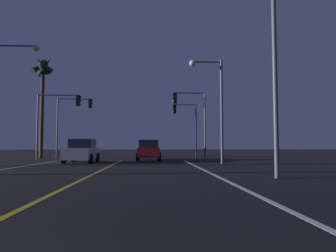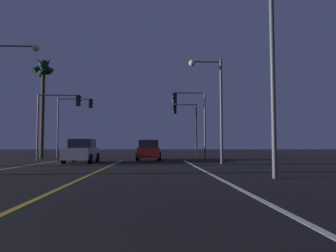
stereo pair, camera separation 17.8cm
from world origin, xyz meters
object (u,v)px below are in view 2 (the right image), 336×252
(car_oncoming, at_px, (82,151))
(palm_tree_left_far, at_px, (44,76))
(traffic_light_far_right, at_px, (185,118))
(street_lamp_right_far, at_px, (213,96))
(street_lamp_left_mid, at_px, (5,86))
(car_ahead_far, at_px, (149,150))
(traffic_light_far_left, at_px, (74,114))
(traffic_light_near_right, at_px, (190,110))
(street_lamp_right_near, at_px, (258,50))
(traffic_light_near_left, at_px, (59,111))

(car_oncoming, relative_size, palm_tree_left_far, 0.43)
(traffic_light_far_right, distance_m, street_lamp_right_far, 10.93)
(traffic_light_far_right, xyz_separation_m, palm_tree_left_far, (-13.98, -1.00, 3.98))
(traffic_light_far_right, bearing_deg, palm_tree_left_far, 4.10)
(car_oncoming, relative_size, street_lamp_left_mid, 0.57)
(car_ahead_far, bearing_deg, traffic_light_far_right, -34.97)
(car_ahead_far, bearing_deg, car_oncoming, 128.45)
(street_lamp_right_far, bearing_deg, traffic_light_far_left, -42.09)
(street_lamp_left_mid, bearing_deg, car_ahead_far, 38.98)
(traffic_light_near_right, bearing_deg, street_lamp_right_near, 93.91)
(car_oncoming, relative_size, traffic_light_far_left, 0.72)
(traffic_light_far_right, bearing_deg, street_lamp_left_mid, 44.70)
(street_lamp_right_near, xyz_separation_m, street_lamp_left_mid, (-13.27, 8.12, -0.01))
(palm_tree_left_far, bearing_deg, traffic_light_near_left, -57.28)
(traffic_light_near_left, bearing_deg, car_ahead_far, 2.65)
(traffic_light_far_left, bearing_deg, palm_tree_left_far, -160.27)
(traffic_light_near_left, distance_m, palm_tree_left_far, 6.62)
(palm_tree_left_far, bearing_deg, street_lamp_left_mid, -82.01)
(car_oncoming, height_order, palm_tree_left_far, palm_tree_left_far)
(car_ahead_far, height_order, traffic_light_far_left, traffic_light_far_left)
(street_lamp_right_far, bearing_deg, traffic_light_near_left, -24.23)
(car_ahead_far, bearing_deg, traffic_light_near_left, 92.65)
(traffic_light_far_right, distance_m, traffic_light_far_left, 11.19)
(traffic_light_near_right, relative_size, traffic_light_far_left, 0.96)
(street_lamp_right_far, bearing_deg, traffic_light_near_right, -79.42)
(traffic_light_near_right, xyz_separation_m, street_lamp_right_far, (1.00, -5.38, 0.36))
(traffic_light_far_right, distance_m, street_lamp_left_mid, 17.47)
(street_lamp_right_near, bearing_deg, traffic_light_far_right, -87.56)
(traffic_light_far_left, relative_size, palm_tree_left_far, 0.59)
(car_ahead_far, relative_size, street_lamp_right_far, 0.60)
(street_lamp_left_mid, relative_size, street_lamp_right_far, 1.07)
(traffic_light_far_left, relative_size, street_lamp_right_near, 0.78)
(traffic_light_far_right, bearing_deg, traffic_light_near_left, 26.38)
(car_oncoming, relative_size, traffic_light_near_left, 0.78)
(traffic_light_near_left, distance_m, traffic_light_far_right, 12.38)
(traffic_light_far_right, bearing_deg, car_ahead_far, 55.03)
(car_oncoming, xyz_separation_m, street_lamp_left_mid, (-4.03, -3.33, 4.09))
(traffic_light_near_right, xyz_separation_m, street_lamp_left_mid, (-12.25, -6.77, 0.67))
(palm_tree_left_far, bearing_deg, car_oncoming, -54.76)
(street_lamp_right_near, relative_size, street_lamp_right_far, 1.08)
(street_lamp_right_near, bearing_deg, car_oncoming, -51.11)
(traffic_light_far_left, xyz_separation_m, palm_tree_left_far, (-2.79, -1.00, 3.57))
(car_ahead_far, xyz_separation_m, street_lamp_right_near, (4.47, -15.24, 4.09))
(traffic_light_near_right, bearing_deg, street_lamp_right_far, 100.58)
(traffic_light_near_left, bearing_deg, traffic_light_near_right, 0.00)
(car_oncoming, distance_m, traffic_light_near_left, 5.47)
(traffic_light_near_left, bearing_deg, car_oncoming, -51.69)
(street_lamp_left_mid, distance_m, palm_tree_left_far, 11.79)
(traffic_light_far_right, xyz_separation_m, traffic_light_far_left, (-11.19, -0.00, 0.41))
(car_ahead_far, height_order, street_lamp_right_far, street_lamp_right_far)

